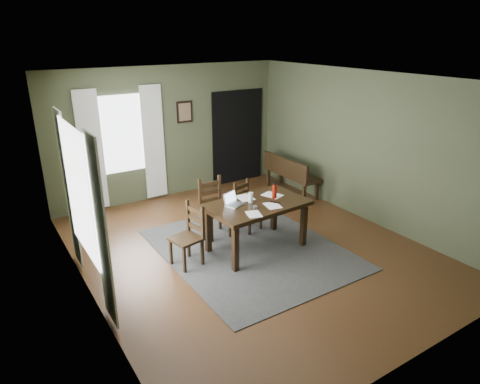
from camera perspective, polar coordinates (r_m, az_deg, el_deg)
ground at (r=7.01m, az=1.34°, el=-7.68°), size 5.00×6.00×0.01m
room_shell at (r=6.35m, az=1.47°, el=6.83°), size 5.02×6.02×2.71m
rug at (r=7.00m, az=1.34°, el=-7.60°), size 2.60×3.20×0.01m
dining_table at (r=6.74m, az=2.26°, el=-2.21°), size 1.64×1.04×0.79m
chair_end at (r=6.44m, az=-6.86°, el=-5.83°), size 0.49×0.49×0.94m
chair_back_left at (r=7.29m, az=-3.47°, el=-2.18°), size 0.45×0.45×1.00m
chair_back_right at (r=7.51m, az=0.87°, el=-1.95°), size 0.47×0.47×0.87m
bench at (r=9.24m, az=6.62°, el=2.68°), size 0.46×1.44×0.81m
laptop at (r=6.61m, az=-0.95°, el=-1.27°), size 0.35×0.32×0.20m
computer_mouse at (r=6.50m, az=2.05°, el=-2.01°), size 0.09×0.11×0.03m
tv_remote at (r=6.71m, az=4.63°, el=-1.37°), size 0.13×0.15×0.02m
drinking_glass at (r=6.68m, az=1.43°, el=-0.74°), size 0.10×0.10×0.16m
water_bottle at (r=6.86m, az=4.62°, el=0.12°), size 0.08×0.08×0.26m
paper_b at (r=6.60m, az=4.37°, el=-1.81°), size 0.27×0.33×0.00m
paper_c at (r=6.89m, az=0.66°, el=-0.77°), size 0.26×0.33×0.00m
paper_d at (r=7.01m, az=4.33°, el=-0.42°), size 0.33×0.37×0.00m
paper_e at (r=6.28m, az=1.85°, el=-2.96°), size 0.27×0.31×0.00m
window_left at (r=5.71m, az=-20.78°, el=0.11°), size 0.01×1.30×1.70m
window_back at (r=8.64m, az=-15.46°, el=7.44°), size 1.00×0.01×1.50m
curtain_left_near at (r=5.06m, az=-17.98°, el=-5.23°), size 0.03×0.48×2.30m
curtain_left_far at (r=6.56m, az=-21.87°, el=0.24°), size 0.03×0.48×2.30m
curtain_back_left at (r=8.51m, az=-19.20°, el=5.11°), size 0.44×0.03×2.30m
curtain_back_right at (r=8.87m, az=-11.43°, el=6.44°), size 0.44×0.03×2.30m
framed_picture at (r=9.06m, az=-7.40°, el=10.54°), size 0.34×0.03×0.44m
doorway_back at (r=9.82m, az=-0.32°, el=7.33°), size 1.30×0.03×2.10m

